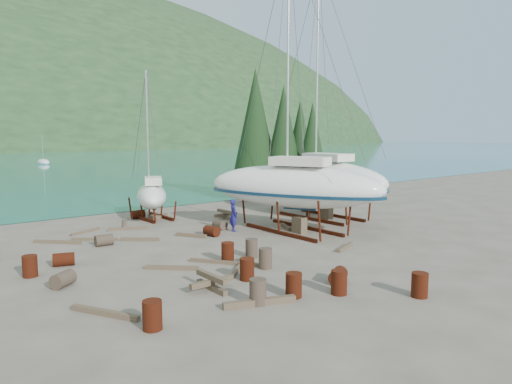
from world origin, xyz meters
TOP-DOWN VIEW (x-y plane):
  - ground at (0.00, 0.00)m, footprint 600.00×600.00m
  - far_house_right at (30.00, 190.00)m, footprint 6.60×5.60m
  - cypress_near_right at (12.50, 12.00)m, footprint 3.60×3.60m
  - cypress_mid_right at (14.00, 10.00)m, footprint 3.06×3.06m
  - cypress_back_left at (11.00, 14.00)m, footprint 4.14×4.14m
  - cypress_far_right at (15.50, 13.00)m, footprint 3.24×3.24m
  - moored_boat_mid at (10.00, 80.00)m, footprint 2.00×5.00m
  - large_sailboat_near at (4.11, 1.94)m, footprint 7.41×11.15m
  - large_sailboat_far at (8.69, 3.95)m, footprint 3.14×10.72m
  - small_sailboat_shore at (-0.52, 11.05)m, footprint 4.40×6.48m
  - worker at (1.43, 4.27)m, footprint 0.66×0.82m
  - drum_0 at (-8.69, -5.45)m, footprint 0.58×0.58m
  - drum_2 at (-8.69, 3.08)m, footprint 1.02×0.84m
  - drum_3 at (-2.10, -6.92)m, footprint 0.58×0.58m
  - drum_4 at (-1.22, 11.77)m, footprint 0.93×0.66m
  - drum_5 at (-1.42, -1.03)m, footprint 0.58×0.58m
  - drum_6 at (-0.33, 4.00)m, footprint 0.71×0.96m
  - drum_7 at (-0.10, -8.91)m, footprint 0.58×0.58m
  - drum_8 at (-10.22, 2.32)m, footprint 0.58×0.58m
  - drum_9 at (-5.94, 5.61)m, footprint 0.92×0.64m
  - drum_10 at (-3.66, -3.55)m, footprint 0.58×0.58m
  - drum_11 at (1.10, 5.24)m, footprint 0.58×0.88m
  - drum_12 at (-1.16, -6.07)m, footprint 1.05×0.92m
  - drum_13 at (-3.57, -6.12)m, footprint 0.58×0.58m
  - drum_14 at (-2.71, -0.90)m, footprint 0.58×0.58m
  - drum_15 at (-9.57, 0.19)m, footprint 1.05×0.98m
  - drum_16 at (-5.00, -5.85)m, footprint 0.58×0.58m
  - drum_17 at (-2.07, -2.80)m, footprint 0.58×0.58m
  - timber_0 at (-5.60, 9.43)m, footprint 2.05×1.05m
  - timber_1 at (4.43, 2.91)m, footprint 0.85×1.56m
  - timber_3 at (-3.07, -1.13)m, footprint 2.01×2.78m
  - timber_4 at (-4.02, 5.44)m, footprint 1.70×1.48m
  - timber_5 at (-2.99, -2.15)m, footprint 2.28×1.99m
  - timber_6 at (0.05, 10.92)m, footprint 1.67×1.41m
  - timber_7 at (3.26, -2.74)m, footprint 1.82×0.80m
  - timber_8 at (-1.36, 4.50)m, footprint 1.11×1.67m
  - timber_9 at (-2.70, 10.58)m, footprint 1.16×2.41m
  - timber_10 at (-3.33, 8.60)m, footprint 2.22×1.08m
  - timber_12 at (-5.29, -0.42)m, footprint 1.79×1.72m
  - timber_14 at (-9.39, -3.54)m, footprint 1.40×2.36m
  - timber_15 at (-5.92, 7.06)m, footprint 2.04×1.71m
  - timber_16 at (-5.01, -5.97)m, footprint 2.45×1.14m
  - timber_17 at (-7.69, 7.65)m, footprint 1.95×2.04m
  - timber_pile_fore at (-5.41, -3.65)m, footprint 1.80×1.80m
  - timber_pile_aft at (3.43, 7.91)m, footprint 1.80×1.80m

SIDE VIEW (x-z plane):
  - ground at x=0.00m, z-range 0.00..0.00m
  - timber_0 at x=-5.60m, z-range 0.00..0.14m
  - timber_15 at x=-5.92m, z-range 0.00..0.15m
  - timber_3 at x=-3.07m, z-range 0.00..0.15m
  - timber_9 at x=-2.70m, z-range 0.00..0.15m
  - timber_5 at x=-2.99m, z-range 0.00..0.16m
  - timber_17 at x=-7.69m, z-range 0.00..0.16m
  - timber_10 at x=-3.33m, z-range 0.00..0.16m
  - timber_12 at x=-5.29m, z-range 0.00..0.17m
  - timber_4 at x=-4.02m, z-range 0.00..0.17m
  - timber_7 at x=3.26m, z-range 0.00..0.17m
  - timber_14 at x=-9.39m, z-range 0.00..0.18m
  - timber_8 at x=-1.36m, z-range 0.00..0.19m
  - timber_6 at x=0.05m, z-range 0.00..0.19m
  - timber_1 at x=4.43m, z-range 0.00..0.19m
  - timber_16 at x=-5.01m, z-range 0.00..0.23m
  - drum_2 at x=-8.69m, z-range 0.00..0.58m
  - drum_4 at x=-1.22m, z-range 0.00..0.58m
  - drum_6 at x=-0.33m, z-range 0.00..0.58m
  - drum_9 at x=-5.94m, z-range 0.00..0.58m
  - drum_11 at x=1.10m, z-range 0.00..0.58m
  - drum_12 at x=-1.16m, z-range 0.00..0.58m
  - drum_15 at x=-9.57m, z-range 0.00..0.58m
  - timber_pile_fore at x=-5.41m, z-range 0.00..0.60m
  - timber_pile_aft at x=3.43m, z-range 0.00..0.60m
  - moored_boat_mid at x=10.00m, z-range -2.64..3.41m
  - drum_0 at x=-8.69m, z-range 0.00..0.88m
  - drum_3 at x=-2.10m, z-range 0.00..0.88m
  - drum_5 at x=-1.42m, z-range 0.00..0.88m
  - drum_7 at x=-0.10m, z-range 0.00..0.88m
  - drum_8 at x=-10.22m, z-range 0.00..0.88m
  - drum_10 at x=-3.66m, z-range 0.00..0.88m
  - drum_13 at x=-3.57m, z-range 0.00..0.88m
  - drum_14 at x=-2.71m, z-range 0.00..0.88m
  - drum_16 at x=-5.00m, z-range 0.00..0.88m
  - drum_17 at x=-2.07m, z-range 0.00..0.88m
  - worker at x=1.43m, z-range 0.00..1.94m
  - small_sailboat_shore at x=-0.52m, z-range -3.34..6.65m
  - large_sailboat_near at x=4.11m, z-range -5.78..11.28m
  - large_sailboat_far at x=8.69m, z-range -5.71..11.25m
  - far_house_right at x=30.00m, z-range 0.12..5.72m
  - cypress_mid_right at x=14.00m, z-range 0.67..9.17m
  - cypress_far_right at x=15.50m, z-range 0.71..9.71m
  - cypress_near_right at x=12.50m, z-range 0.79..10.79m
  - cypress_back_left at x=11.00m, z-range 0.91..12.41m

